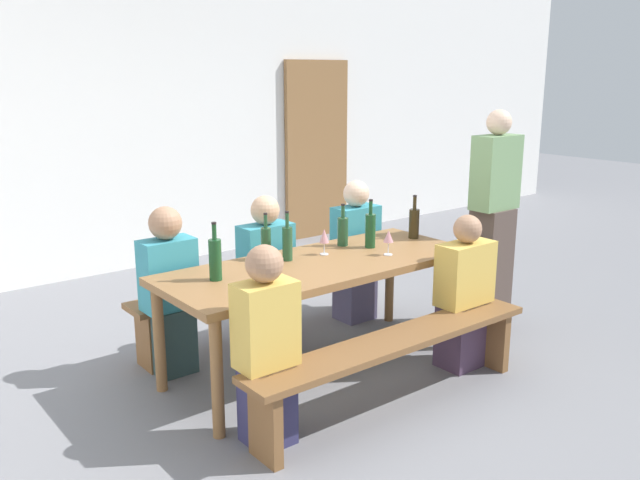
# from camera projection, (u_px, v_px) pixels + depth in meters

# --- Properties ---
(ground_plane) EXTENTS (24.00, 24.00, 0.00)m
(ground_plane) POSITION_uv_depth(u_px,v_px,m) (320.00, 367.00, 4.62)
(ground_plane) COLOR slate
(back_wall) EXTENTS (14.00, 0.20, 3.20)m
(back_wall) POSITION_uv_depth(u_px,v_px,m) (120.00, 110.00, 6.64)
(back_wall) COLOR white
(back_wall) RESTS_ON ground
(wooden_door) EXTENTS (0.90, 0.06, 2.10)m
(wooden_door) POSITION_uv_depth(u_px,v_px,m) (317.00, 150.00, 8.08)
(wooden_door) COLOR olive
(wooden_door) RESTS_ON ground
(tasting_table) EXTENTS (2.15, 0.84, 0.75)m
(tasting_table) POSITION_uv_depth(u_px,v_px,m) (320.00, 273.00, 4.45)
(tasting_table) COLOR olive
(tasting_table) RESTS_ON ground
(bench_near) EXTENTS (2.05, 0.30, 0.45)m
(bench_near) POSITION_uv_depth(u_px,v_px,m) (395.00, 352.00, 3.98)
(bench_near) COLOR brown
(bench_near) RESTS_ON ground
(bench_far) EXTENTS (2.05, 0.30, 0.45)m
(bench_far) POSITION_uv_depth(u_px,v_px,m) (261.00, 292.00, 5.08)
(bench_far) COLOR brown
(bench_far) RESTS_ON ground
(wine_bottle_0) EXTENTS (0.07, 0.07, 0.32)m
(wine_bottle_0) POSITION_uv_depth(u_px,v_px,m) (266.00, 242.00, 4.48)
(wine_bottle_0) COLOR #234C2D
(wine_bottle_0) RESTS_ON tasting_table
(wine_bottle_1) EXTENTS (0.08, 0.08, 0.30)m
(wine_bottle_1) POSITION_uv_depth(u_px,v_px,m) (343.00, 231.00, 4.83)
(wine_bottle_1) COLOR #234C2D
(wine_bottle_1) RESTS_ON tasting_table
(wine_bottle_2) EXTENTS (0.07, 0.07, 0.33)m
(wine_bottle_2) POSITION_uv_depth(u_px,v_px,m) (287.00, 243.00, 4.45)
(wine_bottle_2) COLOR #234C2D
(wine_bottle_2) RESTS_ON tasting_table
(wine_bottle_3) EXTENTS (0.08, 0.08, 0.36)m
(wine_bottle_3) POSITION_uv_depth(u_px,v_px,m) (215.00, 258.00, 4.02)
(wine_bottle_3) COLOR #194723
(wine_bottle_3) RESTS_ON tasting_table
(wine_bottle_4) EXTENTS (0.07, 0.07, 0.35)m
(wine_bottle_4) POSITION_uv_depth(u_px,v_px,m) (370.00, 230.00, 4.77)
(wine_bottle_4) COLOR #194723
(wine_bottle_4) RESTS_ON tasting_table
(wine_bottle_5) EXTENTS (0.08, 0.08, 0.33)m
(wine_bottle_5) POSITION_uv_depth(u_px,v_px,m) (414.00, 223.00, 5.04)
(wine_bottle_5) COLOR #332814
(wine_bottle_5) RESTS_ON tasting_table
(wine_glass_0) EXTENTS (0.07, 0.07, 0.17)m
(wine_glass_0) POSITION_uv_depth(u_px,v_px,m) (388.00, 237.00, 4.58)
(wine_glass_0) COLOR silver
(wine_glass_0) RESTS_ON tasting_table
(wine_glass_1) EXTENTS (0.07, 0.07, 0.18)m
(wine_glass_1) POSITION_uv_depth(u_px,v_px,m) (324.00, 237.00, 4.59)
(wine_glass_1) COLOR silver
(wine_glass_1) RESTS_ON tasting_table
(seated_guest_near_0) EXTENTS (0.32, 0.24, 1.11)m
(seated_guest_near_0) POSITION_uv_depth(u_px,v_px,m) (266.00, 350.00, 3.56)
(seated_guest_near_0) COLOR navy
(seated_guest_near_0) RESTS_ON ground
(seated_guest_near_1) EXTENTS (0.40, 0.24, 1.06)m
(seated_guest_near_1) POSITION_uv_depth(u_px,v_px,m) (464.00, 297.00, 4.54)
(seated_guest_near_1) COLOR #4C364F
(seated_guest_near_1) RESTS_ON ground
(seated_guest_far_0) EXTENTS (0.35, 0.24, 1.13)m
(seated_guest_far_0) POSITION_uv_depth(u_px,v_px,m) (169.00, 294.00, 4.43)
(seated_guest_far_0) COLOR #2C4544
(seated_guest_far_0) RESTS_ON ground
(seated_guest_far_1) EXTENTS (0.39, 0.24, 1.12)m
(seated_guest_far_1) POSITION_uv_depth(u_px,v_px,m) (266.00, 275.00, 4.89)
(seated_guest_far_1) COLOR #483051
(seated_guest_far_1) RESTS_ON ground
(seated_guest_far_2) EXTENTS (0.37, 0.24, 1.14)m
(seated_guest_far_2) POSITION_uv_depth(u_px,v_px,m) (355.00, 254.00, 5.41)
(seated_guest_far_2) COLOR #555072
(seated_guest_far_2) RESTS_ON ground
(standing_host) EXTENTS (0.38, 0.24, 1.70)m
(standing_host) POSITION_uv_depth(u_px,v_px,m) (493.00, 224.00, 5.21)
(standing_host) COLOR #51413A
(standing_host) RESTS_ON ground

